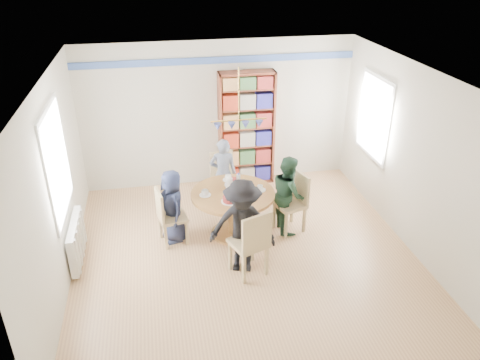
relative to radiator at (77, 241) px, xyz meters
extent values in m
plane|color=tan|center=(2.42, -0.30, -0.35)|extent=(5.00, 5.00, 0.00)
plane|color=white|center=(2.42, -0.30, 2.35)|extent=(5.00, 5.00, 0.00)
plane|color=beige|center=(2.42, 2.20, 1.00)|extent=(5.00, 0.00, 5.00)
plane|color=beige|center=(2.42, -2.80, 1.00)|extent=(5.00, 0.00, 5.00)
plane|color=beige|center=(-0.08, -0.30, 1.00)|extent=(0.00, 5.00, 5.00)
plane|color=beige|center=(4.92, -0.30, 1.00)|extent=(0.00, 5.00, 5.00)
cube|color=#38569C|center=(2.42, 2.18, 2.00)|extent=(5.00, 0.02, 0.12)
cube|color=white|center=(-0.07, 0.00, 1.25)|extent=(0.03, 1.32, 1.52)
cube|color=white|center=(-0.05, 0.00, 1.25)|extent=(0.01, 1.20, 1.40)
cube|color=white|center=(4.90, 1.00, 1.20)|extent=(0.03, 1.12, 1.42)
cube|color=white|center=(4.88, 1.00, 1.20)|extent=(0.01, 1.00, 1.30)
cylinder|color=gold|center=(2.42, 0.20, 1.98)|extent=(0.01, 0.01, 0.75)
cylinder|color=gold|center=(2.42, 0.20, 1.60)|extent=(0.80, 0.02, 0.02)
cone|color=#3B49A6|center=(2.12, 0.20, 1.52)|extent=(0.11, 0.11, 0.10)
cone|color=#3B49A6|center=(2.32, 0.20, 1.52)|extent=(0.11, 0.11, 0.10)
cone|color=#3B49A6|center=(2.52, 0.20, 1.52)|extent=(0.11, 0.11, 0.10)
cone|color=#3B49A6|center=(2.72, 0.20, 1.52)|extent=(0.11, 0.11, 0.10)
cube|color=silver|center=(0.00, 0.00, 0.00)|extent=(0.10, 1.00, 0.60)
cube|color=silver|center=(0.06, -0.40, 0.00)|extent=(0.02, 0.06, 0.56)
cube|color=silver|center=(0.06, -0.20, 0.00)|extent=(0.02, 0.06, 0.56)
cube|color=silver|center=(0.06, 0.00, 0.00)|extent=(0.02, 0.06, 0.56)
cube|color=silver|center=(0.06, 0.20, 0.00)|extent=(0.02, 0.06, 0.56)
cube|color=silver|center=(0.06, 0.40, 0.00)|extent=(0.02, 0.06, 0.56)
cylinder|color=brown|center=(2.34, 0.28, 0.37)|extent=(1.30, 1.30, 0.05)
cylinder|color=brown|center=(2.34, 0.28, 0.00)|extent=(0.16, 0.16, 0.70)
cylinder|color=brown|center=(2.34, 0.28, -0.33)|extent=(0.70, 0.70, 0.04)
cube|color=tan|center=(1.39, 0.24, 0.09)|extent=(0.48, 0.48, 0.05)
cube|color=tan|center=(1.21, 0.20, 0.33)|extent=(0.12, 0.41, 0.49)
cube|color=tan|center=(1.59, 0.11, -0.14)|extent=(0.05, 0.05, 0.42)
cube|color=tan|center=(1.52, 0.43, -0.14)|extent=(0.05, 0.05, 0.42)
cube|color=tan|center=(1.26, 0.05, -0.14)|extent=(0.05, 0.05, 0.42)
cube|color=tan|center=(1.20, 0.37, -0.14)|extent=(0.05, 0.05, 0.42)
cube|color=tan|center=(3.25, 0.23, 0.11)|extent=(0.54, 0.54, 0.05)
cube|color=tan|center=(3.43, 0.29, 0.37)|extent=(0.17, 0.42, 0.51)
cube|color=tan|center=(3.03, 0.34, -0.13)|extent=(0.05, 0.05, 0.44)
cube|color=tan|center=(3.14, 0.01, -0.13)|extent=(0.05, 0.05, 0.44)
cube|color=tan|center=(3.36, 0.45, -0.13)|extent=(0.05, 0.05, 0.44)
cube|color=tan|center=(3.47, 0.12, -0.13)|extent=(0.05, 0.05, 0.44)
cube|color=tan|center=(2.37, 1.26, 0.10)|extent=(0.49, 0.49, 0.05)
cube|color=tan|center=(2.34, 1.44, 0.35)|extent=(0.42, 0.12, 0.50)
cube|color=tan|center=(2.24, 1.06, -0.14)|extent=(0.05, 0.05, 0.43)
cube|color=tan|center=(2.57, 1.12, -0.14)|extent=(0.05, 0.05, 0.43)
cube|color=tan|center=(2.18, 1.39, -0.14)|extent=(0.05, 0.05, 0.43)
cube|color=tan|center=(2.51, 1.45, -0.14)|extent=(0.05, 0.05, 0.43)
cube|color=tan|center=(2.38, -0.72, 0.14)|extent=(0.59, 0.59, 0.05)
cube|color=tan|center=(2.45, -0.91, 0.41)|extent=(0.44, 0.20, 0.54)
cube|color=tan|center=(2.48, -0.48, -0.12)|extent=(0.06, 0.06, 0.47)
cube|color=tan|center=(2.14, -0.61, -0.12)|extent=(0.06, 0.06, 0.47)
cube|color=tan|center=(2.61, -0.82, -0.12)|extent=(0.06, 0.06, 0.47)
cube|color=tan|center=(2.27, -0.95, -0.12)|extent=(0.06, 0.06, 0.47)
imported|color=#1B213B|center=(1.41, 0.31, 0.24)|extent=(0.52, 0.66, 1.18)
imported|color=#1B3726|center=(3.23, 0.28, 0.29)|extent=(0.48, 0.62, 1.27)
imported|color=gray|center=(2.33, 1.17, 0.29)|extent=(0.50, 0.36, 1.28)
imported|color=black|center=(2.31, -0.63, 0.36)|extent=(1.03, 0.77, 1.41)
cube|color=brown|center=(2.42, 2.04, 0.73)|extent=(0.04, 0.31, 2.16)
cube|color=brown|center=(3.41, 2.04, 0.73)|extent=(0.04, 0.31, 2.16)
cube|color=brown|center=(2.91, 2.04, 1.79)|extent=(1.03, 0.31, 0.04)
cube|color=brown|center=(2.91, 2.04, -0.32)|extent=(1.03, 0.31, 0.06)
cube|color=brown|center=(2.91, 2.18, 0.73)|extent=(1.03, 0.02, 2.16)
cube|color=brown|center=(2.91, 2.04, 0.06)|extent=(0.97, 0.29, 0.03)
cube|color=brown|center=(2.91, 2.04, 0.42)|extent=(0.97, 0.29, 0.03)
cube|color=brown|center=(2.91, 2.04, 0.78)|extent=(0.97, 0.29, 0.03)
cube|color=brown|center=(2.91, 2.04, 1.14)|extent=(0.97, 0.29, 0.03)
cube|color=brown|center=(2.91, 2.04, 1.50)|extent=(0.97, 0.29, 0.03)
cube|color=#B5331B|center=(2.60, 2.02, -0.15)|extent=(0.28, 0.23, 0.27)
cube|color=beige|center=(2.91, 2.02, -0.15)|extent=(0.28, 0.23, 0.27)
cube|color=navy|center=(3.22, 2.02, -0.15)|extent=(0.28, 0.23, 0.27)
cube|color=tan|center=(2.60, 2.02, 0.21)|extent=(0.28, 0.23, 0.27)
cube|color=#3D693A|center=(2.91, 2.02, 0.21)|extent=(0.28, 0.23, 0.27)
cube|color=maroon|center=(3.22, 2.02, 0.21)|extent=(0.28, 0.23, 0.27)
cube|color=#B5331B|center=(2.60, 2.02, 0.57)|extent=(0.28, 0.23, 0.27)
cube|color=beige|center=(2.91, 2.02, 0.57)|extent=(0.28, 0.23, 0.27)
cube|color=navy|center=(3.22, 2.02, 0.57)|extent=(0.28, 0.23, 0.27)
cube|color=tan|center=(2.60, 2.02, 0.93)|extent=(0.28, 0.23, 0.27)
cube|color=#3D693A|center=(2.91, 2.02, 0.93)|extent=(0.28, 0.23, 0.27)
cube|color=maroon|center=(3.22, 2.02, 0.93)|extent=(0.28, 0.23, 0.27)
cube|color=#B5331B|center=(2.60, 2.02, 1.29)|extent=(0.28, 0.23, 0.27)
cube|color=beige|center=(2.91, 2.02, 1.29)|extent=(0.28, 0.23, 0.27)
cube|color=navy|center=(3.22, 2.02, 1.29)|extent=(0.28, 0.23, 0.27)
cube|color=tan|center=(2.60, 2.02, 1.63)|extent=(0.28, 0.23, 0.22)
cube|color=#3D693A|center=(2.91, 2.02, 1.63)|extent=(0.28, 0.23, 0.22)
cube|color=maroon|center=(3.22, 2.02, 1.63)|extent=(0.28, 0.23, 0.22)
cylinder|color=white|center=(2.29, 0.35, 0.51)|extent=(0.11, 0.11, 0.21)
sphere|color=white|center=(2.29, 0.35, 0.61)|extent=(0.08, 0.08, 0.08)
cylinder|color=silver|center=(2.45, 0.38, 0.53)|extent=(0.06, 0.06, 0.25)
cylinder|color=#3B49A6|center=(2.45, 0.38, 0.66)|extent=(0.03, 0.03, 0.03)
cylinder|color=white|center=(2.38, 0.53, 0.41)|extent=(0.27, 0.27, 0.01)
cylinder|color=maroon|center=(2.38, 0.53, 0.45)|extent=(0.21, 0.21, 0.08)
cylinder|color=white|center=(2.25, 0.01, 0.41)|extent=(0.27, 0.27, 0.01)
cylinder|color=maroon|center=(2.25, 0.01, 0.45)|extent=(0.21, 0.21, 0.08)
cylinder|color=white|center=(1.91, 0.28, 0.40)|extent=(0.18, 0.18, 0.01)
imported|color=white|center=(1.91, 0.28, 0.44)|extent=(0.11, 0.11, 0.09)
cylinder|color=white|center=(2.77, 0.28, 0.40)|extent=(0.18, 0.18, 0.01)
imported|color=white|center=(2.77, 0.28, 0.44)|extent=(0.09, 0.09, 0.08)
cylinder|color=white|center=(2.34, 0.71, 0.40)|extent=(0.18, 0.18, 0.01)
imported|color=white|center=(2.34, 0.71, 0.44)|extent=(0.11, 0.11, 0.09)
cylinder|color=white|center=(2.34, -0.15, 0.40)|extent=(0.18, 0.18, 0.01)
imported|color=white|center=(2.34, -0.15, 0.44)|extent=(0.09, 0.09, 0.08)
camera|label=1|loc=(1.25, -5.94, 3.85)|focal=35.00mm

